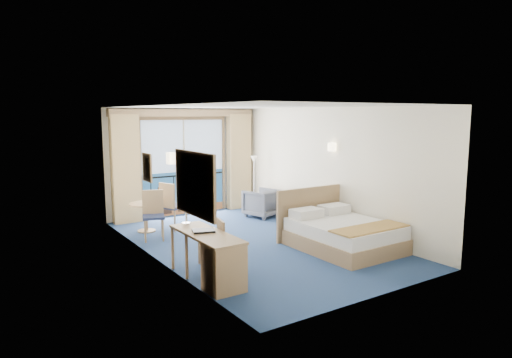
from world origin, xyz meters
name	(u,v)px	position (x,y,z in m)	size (l,w,h in m)	color
floor	(253,242)	(0.00, 0.00, 0.00)	(6.50, 6.50, 0.00)	navy
room_walls	(253,154)	(0.00, 0.00, 1.78)	(4.04, 6.54, 2.72)	white
balcony_door	(184,170)	(-0.01, 3.22, 1.14)	(2.36, 0.03, 2.52)	navy
curtain_left	(126,169)	(-1.55, 3.07, 1.28)	(0.65, 0.22, 2.55)	tan
curtain_right	(239,162)	(1.55, 3.07, 1.28)	(0.65, 0.22, 2.55)	tan
pelmet	(185,113)	(0.00, 3.10, 2.58)	(3.80, 0.25, 0.18)	#9E8256
mirror	(195,184)	(-1.97, -1.50, 1.55)	(0.05, 1.25, 0.95)	#9E8256
wall_print	(147,167)	(-1.97, 0.45, 1.60)	(0.04, 0.42, 0.52)	#9E8256
sconce_left	(172,158)	(-1.94, -0.60, 1.85)	(0.18, 0.18, 0.18)	#FFE7B2
sconce_right	(332,147)	(1.94, -0.15, 1.85)	(0.18, 0.18, 0.18)	#FFE7B2
bed	(341,233)	(1.21, -1.26, 0.30)	(1.69, 2.01, 1.06)	#9E8256
nightstand	(320,217)	(1.75, -0.03, 0.30)	(0.46, 0.44, 0.60)	tan
phone	(322,202)	(1.75, -0.07, 0.64)	(0.19, 0.15, 0.09)	silver
armchair	(262,203)	(1.47, 1.84, 0.35)	(0.74, 0.76, 0.69)	#4C505C
floor_lamp	(254,170)	(1.63, 2.45, 1.11)	(0.20, 0.20, 1.47)	silver
desk	(220,261)	(-1.72, -1.76, 0.41)	(0.55, 1.59, 0.75)	#9E8256
desk_chair	(227,243)	(-1.29, -1.23, 0.50)	(0.47, 0.46, 0.88)	#1E2647
folder	(204,231)	(-1.72, -1.25, 0.76)	(0.34, 0.25, 0.03)	black
desk_lamp	(186,203)	(-1.77, -0.72, 1.12)	(0.13, 0.13, 0.50)	silver
round_table	(146,210)	(-1.47, 2.02, 0.48)	(0.70, 0.70, 0.63)	#9E8256
table_chair_a	(171,203)	(-0.95, 1.83, 0.60)	(0.60, 0.60, 1.06)	#1E2647
table_chair_b	(153,212)	(-1.55, 1.36, 0.56)	(0.55, 0.55, 1.00)	#1E2647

